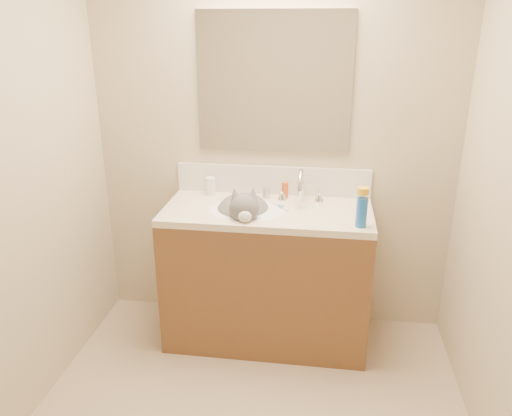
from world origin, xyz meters
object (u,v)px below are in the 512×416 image
(faucet, at_px, (301,189))
(cat, at_px, (244,213))
(silver_jar, at_px, (266,193))
(pill_bottle, at_px, (210,186))
(amber_bottle, at_px, (285,190))
(vanity_cabinet, at_px, (267,278))
(basin, at_px, (246,221))
(spray_can, at_px, (362,212))

(faucet, xyz_separation_m, cat, (-0.31, -0.17, -0.11))
(silver_jar, bearing_deg, cat, -114.27)
(faucet, xyz_separation_m, pill_bottle, (-0.56, 0.06, -0.03))
(amber_bottle, bearing_deg, silver_jar, -177.27)
(faucet, height_order, pill_bottle, faucet)
(vanity_cabinet, distance_m, cat, 0.45)
(basin, xyz_separation_m, silver_jar, (0.09, 0.22, 0.10))
(vanity_cabinet, height_order, basin, basin)
(faucet, bearing_deg, amber_bottle, 147.11)
(silver_jar, bearing_deg, pill_bottle, 179.42)
(pill_bottle, bearing_deg, vanity_cabinet, -27.47)
(spray_can, bearing_deg, faucet, 135.66)
(basin, relative_size, pill_bottle, 4.07)
(cat, bearing_deg, faucet, 16.17)
(amber_bottle, bearing_deg, vanity_cabinet, -112.48)
(faucet, xyz_separation_m, silver_jar, (-0.21, 0.06, -0.06))
(silver_jar, height_order, amber_bottle, amber_bottle)
(vanity_cabinet, bearing_deg, basin, -165.96)
(amber_bottle, xyz_separation_m, spray_can, (0.43, -0.39, 0.03))
(faucet, xyz_separation_m, amber_bottle, (-0.10, 0.06, -0.04))
(vanity_cabinet, bearing_deg, amber_bottle, 67.52)
(silver_jar, bearing_deg, vanity_cabinet, -80.44)
(vanity_cabinet, bearing_deg, pill_bottle, 152.53)
(pill_bottle, xyz_separation_m, spray_can, (0.90, -0.39, 0.02))
(faucet, bearing_deg, pill_bottle, 173.80)
(basin, height_order, amber_bottle, amber_bottle)
(cat, relative_size, spray_can, 2.92)
(pill_bottle, distance_m, spray_can, 0.98)
(pill_bottle, bearing_deg, cat, -43.05)
(amber_bottle, bearing_deg, faucet, -32.89)
(faucet, xyz_separation_m, spray_can, (0.34, -0.33, -0.01))
(pill_bottle, xyz_separation_m, amber_bottle, (0.46, 0.00, -0.01))
(vanity_cabinet, relative_size, basin, 2.67)
(amber_bottle, bearing_deg, basin, -131.40)
(faucet, relative_size, pill_bottle, 2.53)
(cat, bearing_deg, spray_can, -25.89)
(vanity_cabinet, xyz_separation_m, spray_can, (0.52, -0.19, 0.53))
(vanity_cabinet, relative_size, silver_jar, 21.43)
(basin, xyz_separation_m, amber_bottle, (0.20, 0.23, 0.12))
(vanity_cabinet, distance_m, silver_jar, 0.52)
(vanity_cabinet, xyz_separation_m, cat, (-0.13, -0.03, 0.43))
(basin, distance_m, pill_bottle, 0.37)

